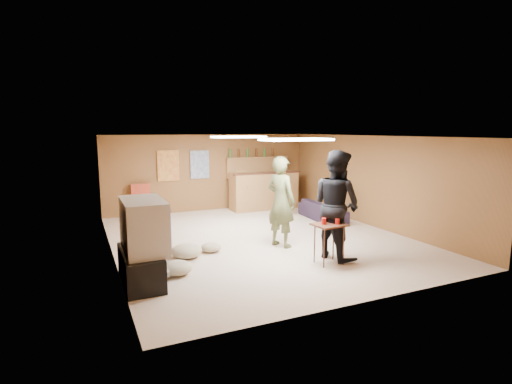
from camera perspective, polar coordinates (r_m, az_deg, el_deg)
name	(u,v)px	position (r m, az deg, el deg)	size (l,w,h in m)	color
ground	(260,239)	(8.70, 0.55, -6.71)	(7.00, 7.00, 0.00)	#CAB19A
ceiling	(260,136)	(8.38, 0.57, 7.94)	(6.00, 7.00, 0.02)	silver
wall_back	(209,173)	(11.71, -6.66, 2.77)	(6.00, 0.02, 2.20)	brown
wall_front	(370,224)	(5.55, 15.97, -4.39)	(6.00, 0.02, 2.20)	brown
wall_left	(110,199)	(7.72, -20.10, -0.90)	(0.02, 7.00, 2.20)	brown
wall_right	(372,181)	(10.09, 16.21, 1.49)	(0.02, 7.00, 2.20)	brown
tv_stand	(141,267)	(6.50, -16.16, -10.24)	(0.55, 1.30, 0.50)	black
dvd_box	(155,271)	(6.56, -14.19, -10.89)	(0.35, 0.50, 0.08)	#B2B2B7
tv_body	(143,225)	(6.33, -15.78, -4.61)	(0.60, 1.10, 0.80)	#B2B2B7
tv_screen	(164,223)	(6.38, -13.03, -4.39)	(0.02, 0.95, 0.65)	navy
bar_counter	(264,191)	(11.82, 1.14, 0.19)	(2.00, 0.60, 1.10)	#9A6938
bar_lip	(268,173)	(11.53, 1.69, 2.73)	(2.10, 0.12, 0.05)	#3F2014
bar_shelf	(258,158)	(12.12, 0.24, 4.93)	(2.00, 0.18, 0.05)	#9A6938
bar_backing	(257,167)	(12.16, 0.20, 3.53)	(2.00, 0.14, 0.60)	#9A6938
poster_left	(168,166)	(11.35, -12.42, 3.69)	(0.60, 0.03, 0.85)	#BF3F26
poster_right	(200,165)	(11.56, -8.04, 3.91)	(0.55, 0.03, 0.80)	#334C99
folding_chair_stack	(141,201)	(11.17, -16.11, -1.19)	(0.50, 0.14, 0.90)	#BB3A22
ceiling_panel_front	(296,140)	(7.05, 5.74, 7.46)	(1.20, 0.60, 0.04)	white
ceiling_panel_back	(239,137)	(9.48, -2.51, 7.86)	(1.20, 0.60, 0.04)	white
person_olive	(281,202)	(7.99, 3.58, -1.40)	(0.67, 0.44, 1.83)	#575D36
person_black	(336,205)	(7.39, 11.39, -1.79)	(0.97, 0.75, 1.99)	black
sofa	(323,210)	(10.68, 9.49, -2.59)	(1.62, 0.63, 0.47)	black
tray_table	(329,244)	(7.18, 10.38, -7.28)	(0.55, 0.44, 0.72)	#3F2014
cup_red_near	(324,221)	(7.04, 9.67, -4.12)	(0.08, 0.08, 0.11)	red
cup_red_far	(337,222)	(7.08, 11.55, -4.15)	(0.07, 0.07, 0.10)	red
cup_blue	(332,219)	(7.25, 10.83, -3.74)	(0.08, 0.08, 0.12)	#1A148E
bar_stool_left	(243,189)	(11.37, -1.85, 0.45)	(0.42, 0.42, 1.34)	#9A6938
bar_stool_right	(284,191)	(11.07, 3.98, 0.15)	(0.42, 0.42, 1.32)	#9A6938
cushion_near_tv	(187,251)	(7.55, -9.89, -8.28)	(0.57, 0.57, 0.26)	tan
cushion_mid	(211,247)	(7.85, -6.42, -7.83)	(0.39, 0.39, 0.18)	tan
cushion_far	(177,268)	(6.74, -11.26, -10.58)	(0.50, 0.50, 0.23)	tan
bottle_row	(252,153)	(12.01, -0.59, 5.64)	(1.48, 0.08, 0.26)	#3F7233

